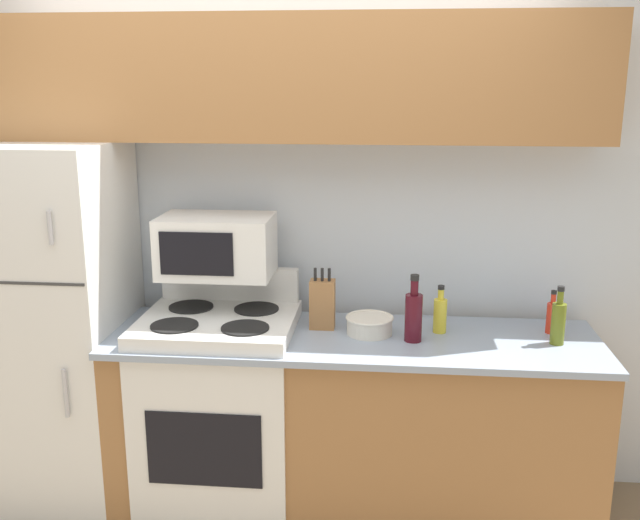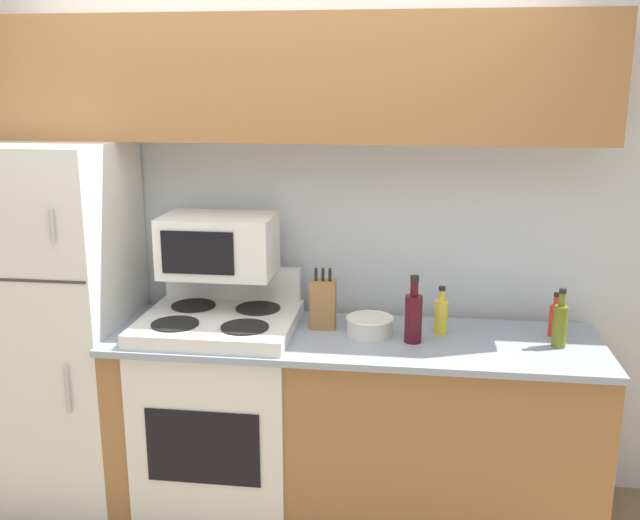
% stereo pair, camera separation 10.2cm
% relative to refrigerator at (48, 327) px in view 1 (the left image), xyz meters
% --- Properties ---
extents(wall_back, '(8.00, 0.05, 2.55)m').
position_rel_refrigerator_xyz_m(wall_back, '(1.09, 0.37, 0.41)').
color(wall_back, silver).
rests_on(wall_back, ground_plane).
extents(lower_cabinets, '(2.18, 0.65, 0.89)m').
position_rel_refrigerator_xyz_m(lower_cabinets, '(1.45, -0.03, -0.42)').
color(lower_cabinets, '#9E6B3D').
rests_on(lower_cabinets, ground_plane).
extents(refrigerator, '(0.72, 0.69, 1.73)m').
position_rel_refrigerator_xyz_m(refrigerator, '(0.00, 0.00, 0.00)').
color(refrigerator, white).
rests_on(refrigerator, ground_plane).
extents(upper_cabinets, '(2.90, 0.31, 0.55)m').
position_rel_refrigerator_xyz_m(upper_cabinets, '(1.09, 0.19, 1.14)').
color(upper_cabinets, '#9E6B3D').
rests_on(upper_cabinets, refrigerator).
extents(stove, '(0.70, 0.63, 1.11)m').
position_rel_refrigerator_xyz_m(stove, '(0.83, -0.04, -0.37)').
color(stove, white).
rests_on(stove, ground_plane).
extents(microwave, '(0.52, 0.33, 0.28)m').
position_rel_refrigerator_xyz_m(microwave, '(0.81, 0.09, 0.39)').
color(microwave, white).
rests_on(microwave, stove).
extents(knife_block, '(0.11, 0.08, 0.29)m').
position_rel_refrigerator_xyz_m(knife_block, '(1.30, 0.05, 0.14)').
color(knife_block, '#9E6B3D').
rests_on(knife_block, lower_cabinets).
extents(bowl, '(0.22, 0.22, 0.08)m').
position_rel_refrigerator_xyz_m(bowl, '(1.52, -0.01, 0.07)').
color(bowl, silver).
rests_on(bowl, lower_cabinets).
extents(bottle_cooking_spray, '(0.06, 0.06, 0.22)m').
position_rel_refrigerator_xyz_m(bottle_cooking_spray, '(1.84, 0.04, 0.11)').
color(bottle_cooking_spray, gold).
rests_on(bottle_cooking_spray, lower_cabinets).
extents(bottle_hot_sauce, '(0.05, 0.05, 0.20)m').
position_rel_refrigerator_xyz_m(bottle_hot_sauce, '(2.34, 0.08, 0.10)').
color(bottle_hot_sauce, red).
rests_on(bottle_hot_sauce, lower_cabinets).
extents(bottle_wine_red, '(0.08, 0.08, 0.30)m').
position_rel_refrigerator_xyz_m(bottle_wine_red, '(1.71, -0.08, 0.14)').
color(bottle_wine_red, '#470F19').
rests_on(bottle_wine_red, lower_cabinets).
extents(bottle_olive_oil, '(0.06, 0.06, 0.26)m').
position_rel_refrigerator_xyz_m(bottle_olive_oil, '(2.33, -0.06, 0.12)').
color(bottle_olive_oil, '#5B6619').
rests_on(bottle_olive_oil, lower_cabinets).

